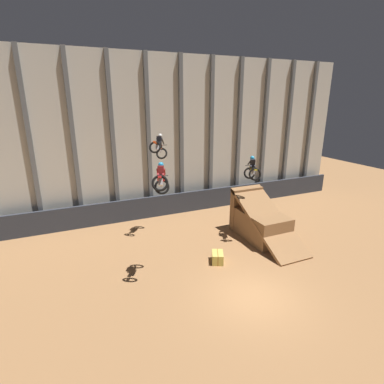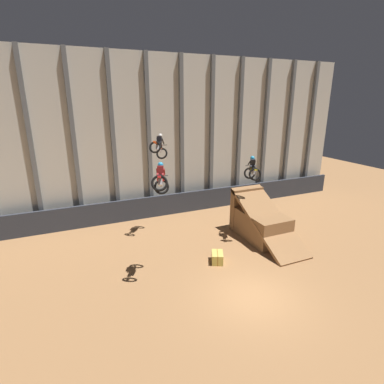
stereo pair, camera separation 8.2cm
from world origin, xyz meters
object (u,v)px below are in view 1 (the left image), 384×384
(hay_bale_trackside, at_px, (218,257))
(rider_bike_center_air, at_px, (159,147))
(rider_bike_left_air, at_px, (161,180))
(rider_bike_right_air, at_px, (252,170))
(dirt_ramp, at_px, (259,221))

(hay_bale_trackside, bearing_deg, rider_bike_center_air, 109.13)
(rider_bike_left_air, xyz_separation_m, rider_bike_right_air, (6.35, 1.95, -0.53))
(rider_bike_left_air, xyz_separation_m, rider_bike_center_air, (1.47, 4.87, 0.75))
(hay_bale_trackside, bearing_deg, dirt_ramp, 25.09)
(rider_bike_center_air, relative_size, hay_bale_trackside, 1.67)
(dirt_ramp, xyz_separation_m, rider_bike_left_air, (-7.11, -1.99, 3.99))
(dirt_ramp, bearing_deg, rider_bike_center_air, 152.88)
(dirt_ramp, height_order, rider_bike_right_air, rider_bike_right_air)
(rider_bike_center_air, xyz_separation_m, rider_bike_right_air, (4.88, -2.92, -1.28))
(rider_bike_left_air, bearing_deg, rider_bike_right_air, 38.09)
(rider_bike_left_air, height_order, hay_bale_trackside, rider_bike_left_air)
(rider_bike_right_air, bearing_deg, hay_bale_trackside, -128.48)
(rider_bike_right_air, bearing_deg, rider_bike_center_air, 170.99)
(rider_bike_left_air, relative_size, hay_bale_trackside, 1.71)
(rider_bike_left_air, xyz_separation_m, hay_bale_trackside, (3.12, 0.12, -4.73))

